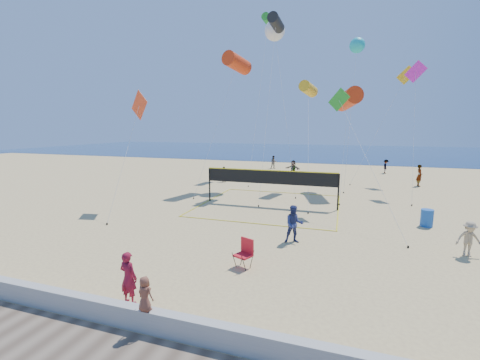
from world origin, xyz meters
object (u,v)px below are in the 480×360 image
(trash_barrel, at_px, (427,218))
(woman, at_px, (128,278))
(camp_chair, at_px, (245,251))
(volleyball_net, at_px, (270,181))

(trash_barrel, bearing_deg, woman, -131.78)
(camp_chair, bearing_deg, woman, -102.60)
(woman, height_order, volleyball_net, volleyball_net)
(woman, height_order, camp_chair, woman)
(camp_chair, height_order, volleyball_net, volleyball_net)
(woman, height_order, trash_barrel, woman)
(woman, xyz_separation_m, trash_barrel, (9.90, 11.08, -0.34))
(camp_chair, bearing_deg, volleyball_net, 121.03)
(volleyball_net, bearing_deg, camp_chair, -82.67)
(trash_barrel, xyz_separation_m, volleyball_net, (-8.77, 1.89, 1.15))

